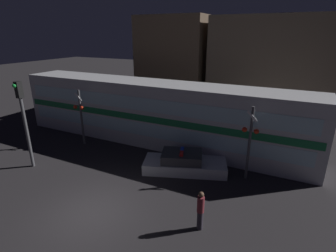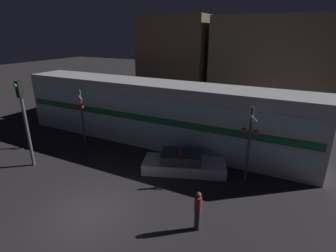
{
  "view_description": "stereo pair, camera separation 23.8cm",
  "coord_description": "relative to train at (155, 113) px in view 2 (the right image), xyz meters",
  "views": [
    {
      "loc": [
        7.26,
        -7.14,
        7.51
      ],
      "look_at": [
        0.38,
        6.84,
        1.96
      ],
      "focal_mm": 28.0,
      "sensor_mm": 36.0,
      "label": 1
    },
    {
      "loc": [
        7.48,
        -7.03,
        7.51
      ],
      "look_at": [
        0.38,
        6.84,
        1.96
      ],
      "focal_mm": 28.0,
      "sensor_mm": 36.0,
      "label": 2
    }
  ],
  "objects": [
    {
      "name": "building_left",
      "position": [
        -2.37,
        9.0,
        2.35
      ],
      "size": [
        6.62,
        5.67,
        9.06
      ],
      "color": "brown",
      "rests_on": "ground_plane"
    },
    {
      "name": "pedestrian",
      "position": [
        6.06,
        -7.21,
        -1.29
      ],
      "size": [
        0.29,
        0.29,
        1.73
      ],
      "color": "#2D2833",
      "rests_on": "ground_plane"
    },
    {
      "name": "traffic_light_corner",
      "position": [
        -4.67,
        -6.58,
        0.99
      ],
      "size": [
        0.3,
        0.46,
        5.07
      ],
      "color": "#4C4C51",
      "rests_on": "ground_plane"
    },
    {
      "name": "police_car",
      "position": [
        3.62,
        -3.09,
        -1.71
      ],
      "size": [
        5.0,
        3.27,
        1.26
      ],
      "rotation": [
        0.0,
        0.0,
        0.34
      ],
      "color": "silver",
      "rests_on": "ground_plane"
    },
    {
      "name": "ground_plane",
      "position": [
        1.45,
        -8.38,
        -2.17
      ],
      "size": [
        120.0,
        120.0,
        0.0
      ],
      "primitive_type": "plane",
      "color": "#262326"
    },
    {
      "name": "crossing_signal_near",
      "position": [
        6.98,
        -2.4,
        0.12
      ],
      "size": [
        0.85,
        0.36,
        4.05
      ],
      "color": "#4C4C51",
      "rests_on": "ground_plane"
    },
    {
      "name": "train",
      "position": [
        0.0,
        0.0,
        0.0
      ],
      "size": [
        21.47,
        2.96,
        4.35
      ],
      "color": "silver",
      "rests_on": "ground_plane"
    },
    {
      "name": "building_center",
      "position": [
        6.47,
        9.14,
        2.26
      ],
      "size": [
        9.8,
        5.47,
        8.88
      ],
      "color": "brown",
      "rests_on": "ground_plane"
    },
    {
      "name": "crossing_signal_far",
      "position": [
        -4.3,
        -2.72,
        0.05
      ],
      "size": [
        0.85,
        0.36,
        3.91
      ],
      "color": "#4C4C51",
      "rests_on": "ground_plane"
    }
  ]
}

